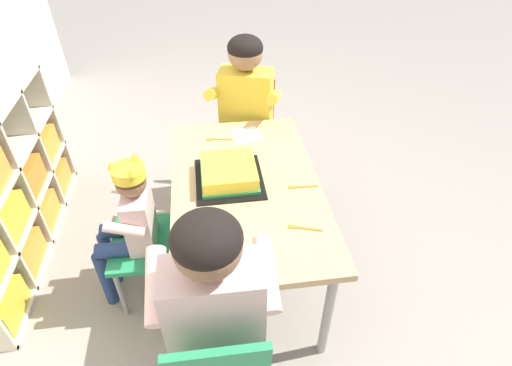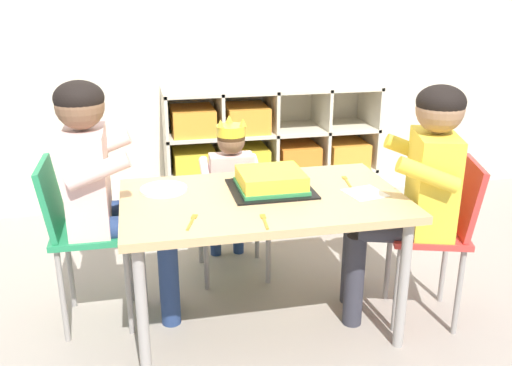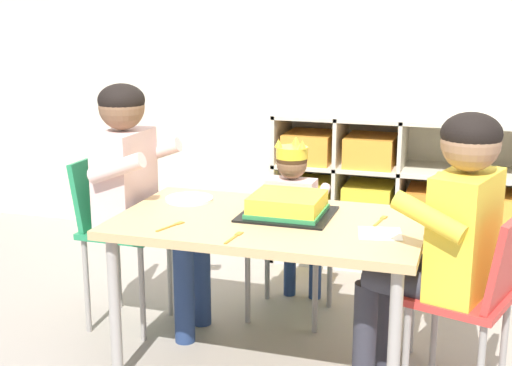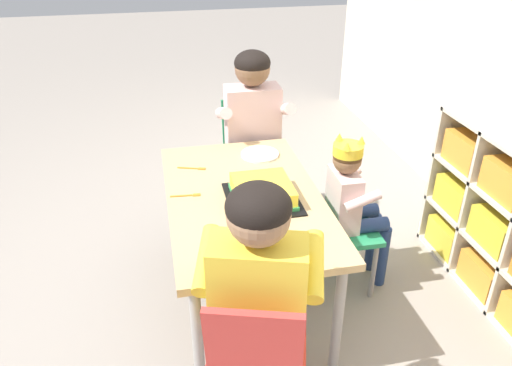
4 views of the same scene
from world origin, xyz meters
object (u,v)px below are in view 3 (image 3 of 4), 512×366
(birthday_cake_on_tray, at_px, (287,206))
(fork_scattered_mid_table, at_px, (172,226))
(classroom_chair_guest_side, at_px, (477,293))
(paper_plate_stack, at_px, (189,199))
(fork_beside_plate_stack, at_px, (234,237))
(child_with_crown, at_px, (294,205))
(guest_at_table_side, at_px, (446,229))
(fork_near_cake_tray, at_px, (381,220))
(activity_table, at_px, (269,234))
(classroom_chair_blue, at_px, (287,245))
(adult_helper_seated, at_px, (138,180))
(classroom_chair_adult_side, at_px, (115,224))

(birthday_cake_on_tray, relative_size, fork_scattered_mid_table, 2.49)
(classroom_chair_guest_side, bearing_deg, birthday_cake_on_tray, -86.70)
(paper_plate_stack, relative_size, fork_beside_plate_stack, 1.44)
(fork_scattered_mid_table, bearing_deg, child_with_crown, 177.93)
(guest_at_table_side, distance_m, birthday_cake_on_tray, 0.60)
(child_with_crown, relative_size, fork_near_cake_tray, 5.77)
(activity_table, relative_size, classroom_chair_blue, 1.96)
(adult_helper_seated, bearing_deg, activity_table, -105.35)
(classroom_chair_adult_side, xyz_separation_m, fork_beside_plate_stack, (0.69, -0.42, 0.14))
(activity_table, xyz_separation_m, classroom_chair_guest_side, (0.75, -0.10, -0.10))
(birthday_cake_on_tray, bearing_deg, fork_near_cake_tray, 5.28)
(activity_table, xyz_separation_m, classroom_chair_blue, (-0.05, 0.43, -0.18))
(classroom_chair_blue, distance_m, fork_scattered_mid_table, 0.71)
(classroom_chair_blue, xyz_separation_m, guest_at_table_side, (0.68, -0.49, 0.29))
(classroom_chair_adult_side, xyz_separation_m, classroom_chair_guest_side, (1.49, -0.28, -0.02))
(guest_at_table_side, relative_size, fork_near_cake_tray, 7.36)
(child_with_crown, height_order, classroom_chair_guest_side, child_with_crown)
(guest_at_table_side, distance_m, fork_scattered_mid_table, 0.95)
(classroom_chair_blue, height_order, adult_helper_seated, adult_helper_seated)
(classroom_chair_blue, relative_size, paper_plate_stack, 2.99)
(paper_plate_stack, xyz_separation_m, fork_scattered_mid_table, (0.08, -0.35, -0.00))
(child_with_crown, xyz_separation_m, fork_scattered_mid_table, (-0.26, -0.72, 0.09))
(fork_beside_plate_stack, bearing_deg, fork_scattered_mid_table, -96.59)
(classroom_chair_adult_side, xyz_separation_m, guest_at_table_side, (1.38, -0.25, 0.19))
(birthday_cake_on_tray, relative_size, fork_beside_plate_stack, 2.52)
(classroom_chair_guest_side, relative_size, birthday_cake_on_tray, 2.13)
(classroom_chair_adult_side, height_order, guest_at_table_side, guest_at_table_side)
(paper_plate_stack, bearing_deg, adult_helper_seated, 174.35)
(paper_plate_stack, bearing_deg, child_with_crown, 47.52)
(child_with_crown, relative_size, classroom_chair_guest_side, 1.12)
(guest_at_table_side, bearing_deg, child_with_crown, -114.04)
(fork_near_cake_tray, bearing_deg, activity_table, -66.51)
(classroom_chair_blue, height_order, child_with_crown, child_with_crown)
(adult_helper_seated, bearing_deg, paper_plate_stack, -95.01)
(guest_at_table_side, bearing_deg, adult_helper_seated, -83.76)
(child_with_crown, bearing_deg, adult_helper_seated, 32.25)
(activity_table, height_order, classroom_chair_blue, activity_table)
(classroom_chair_blue, relative_size, birthday_cake_on_tray, 1.71)
(birthday_cake_on_tray, xyz_separation_m, paper_plate_stack, (-0.44, 0.08, -0.03))
(classroom_chair_adult_side, distance_m, fork_beside_plate_stack, 0.83)
(activity_table, relative_size, birthday_cake_on_tray, 3.34)
(activity_table, relative_size, guest_at_table_side, 1.10)
(activity_table, bearing_deg, fork_beside_plate_stack, -101.77)
(classroom_chair_adult_side, bearing_deg, paper_plate_stack, -93.37)
(fork_beside_plate_stack, bearing_deg, classroom_chair_guest_side, 104.72)
(activity_table, distance_m, fork_beside_plate_stack, 0.26)
(adult_helper_seated, relative_size, fork_beside_plate_stack, 7.87)
(classroom_chair_guest_side, xyz_separation_m, fork_scattered_mid_table, (-1.06, -0.09, 0.16))
(child_with_crown, xyz_separation_m, guest_at_table_side, (0.68, -0.60, 0.14))
(classroom_chair_adult_side, bearing_deg, classroom_chair_blue, -70.05)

